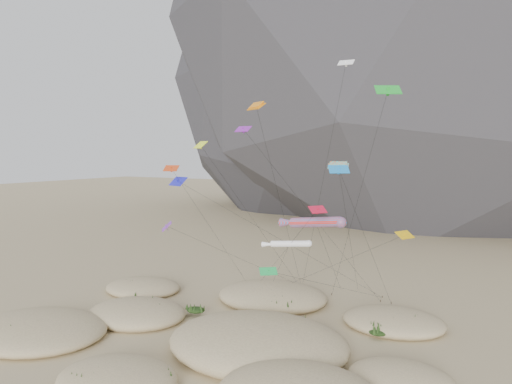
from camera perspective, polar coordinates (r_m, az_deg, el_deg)
ground at (r=50.15m, az=-5.24°, el=-17.84°), size 500.00×500.00×0.00m
dunes at (r=52.95m, az=-4.07°, el=-15.77°), size 47.62×37.39×3.89m
dune_grass at (r=53.20m, az=-2.96°, el=-15.48°), size 41.74×29.69×1.59m
kite_stakes at (r=68.59m, az=8.25°, el=-11.50°), size 18.13×5.76×0.30m
rainbow_tube_kite at (r=55.03m, az=6.58°, el=-3.46°), size 8.36×15.95×12.36m
white_tube_kite at (r=56.99m, az=3.64°, el=-5.94°), size 9.93×9.79×9.30m
orange_parafoil at (r=56.00m, az=0.11°, el=9.48°), size 2.67×15.96×24.68m
multi_parafoil at (r=55.82m, az=9.42°, el=2.81°), size 2.98×14.32×18.09m
delta_kites at (r=55.37m, az=1.10°, el=1.86°), size 30.24×22.19×29.41m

